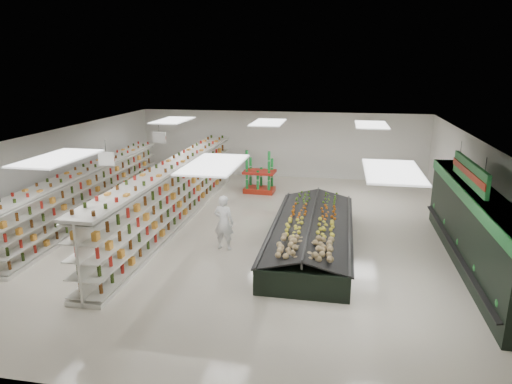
% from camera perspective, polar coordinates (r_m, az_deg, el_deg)
% --- Properties ---
extents(floor, '(16.00, 16.00, 0.00)m').
position_cam_1_polar(floor, '(15.26, -0.92, -5.03)').
color(floor, beige).
rests_on(floor, ground).
extents(ceiling, '(14.00, 16.00, 0.02)m').
position_cam_1_polar(ceiling, '(14.44, -0.98, 6.94)').
color(ceiling, white).
rests_on(ceiling, wall_back).
extents(wall_back, '(14.00, 0.02, 3.20)m').
position_cam_1_polar(wall_back, '(22.49, 3.12, 5.94)').
color(wall_back, white).
rests_on(wall_back, floor).
extents(wall_front, '(14.00, 0.02, 3.20)m').
position_cam_1_polar(wall_front, '(7.64, -13.34, -14.57)').
color(wall_front, white).
rests_on(wall_front, floor).
extents(wall_left, '(0.02, 16.00, 3.20)m').
position_cam_1_polar(wall_left, '(17.52, -24.01, 1.80)').
color(wall_left, white).
rests_on(wall_left, floor).
extents(wall_right, '(0.02, 16.00, 3.20)m').
position_cam_1_polar(wall_right, '(15.07, 26.13, -0.54)').
color(wall_right, white).
rests_on(wall_right, floor).
extents(produce_wall_case, '(0.93, 8.00, 2.20)m').
position_cam_1_polar(produce_wall_case, '(13.66, 25.65, -3.62)').
color(produce_wall_case, black).
rests_on(produce_wall_case, floor).
extents(aisle_sign_near, '(0.52, 0.06, 0.75)m').
position_cam_1_polar(aisle_sign_near, '(13.96, -18.18, 3.98)').
color(aisle_sign_near, white).
rests_on(aisle_sign_near, ceiling).
extents(aisle_sign_far, '(0.52, 0.06, 0.75)m').
position_cam_1_polar(aisle_sign_far, '(17.51, -11.99, 6.66)').
color(aisle_sign_far, white).
rests_on(aisle_sign_far, ceiling).
extents(hortifruti_banner, '(0.12, 3.20, 0.95)m').
position_cam_1_polar(hortifruti_banner, '(13.23, 25.17, 2.20)').
color(hortifruti_banner, '#1F7734').
rests_on(hortifruti_banner, ceiling).
extents(gondola_left, '(1.14, 10.66, 1.84)m').
position_cam_1_polar(gondola_left, '(17.65, -19.79, -0.20)').
color(gondola_left, silver).
rests_on(gondola_left, floor).
extents(gondola_center, '(0.93, 12.21, 2.12)m').
position_cam_1_polar(gondola_center, '(16.21, -10.14, -0.40)').
color(gondola_center, silver).
rests_on(gondola_center, floor).
extents(produce_island, '(2.48, 6.74, 1.00)m').
position_cam_1_polar(produce_island, '(14.03, 6.95, -5.05)').
color(produce_island, black).
rests_on(produce_island, floor).
extents(soda_endcap, '(1.39, 0.98, 1.72)m').
position_cam_1_polar(soda_endcap, '(19.73, 0.44, 2.31)').
color(soda_endcap, '#A62413').
rests_on(soda_endcap, floor).
extents(shopper_main, '(0.67, 0.48, 1.69)m').
position_cam_1_polar(shopper_main, '(13.65, -4.05, -3.83)').
color(shopper_main, silver).
rests_on(shopper_main, floor).
extents(shopper_background, '(0.60, 0.80, 1.46)m').
position_cam_1_polar(shopper_background, '(20.41, -6.46, 2.37)').
color(shopper_background, '#96795C').
rests_on(shopper_background, floor).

